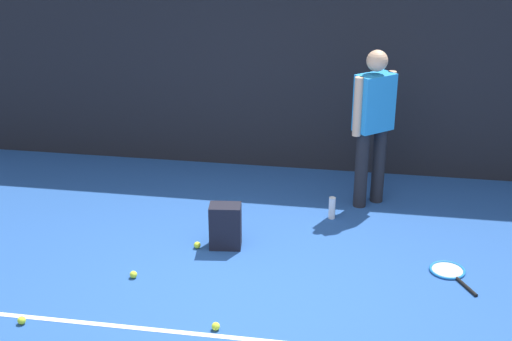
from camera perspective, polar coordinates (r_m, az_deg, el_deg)
name	(u,v)px	position (r m, az deg, el deg)	size (l,w,h in m)	color
ground_plane	(248,297)	(6.09, -0.63, -10.17)	(12.00, 12.00, 0.00)	#234C93
back_fence	(292,68)	(8.35, 2.97, 8.30)	(10.00, 0.10, 2.49)	black
court_line	(235,338)	(5.60, -1.72, -13.38)	(9.00, 0.05, 0.00)	white
tennis_player	(373,119)	(7.47, 9.47, 4.11)	(0.45, 0.43, 1.70)	black
tennis_racket	(449,272)	(6.65, 15.36, -7.90)	(0.44, 0.62, 0.03)	black
backpack	(226,226)	(6.77, -2.48, -4.53)	(0.32, 0.31, 0.44)	black
tennis_ball_near_player	(216,326)	(5.68, -3.28, -12.48)	(0.07, 0.07, 0.07)	#CCE033
tennis_ball_by_fence	(133,275)	(6.42, -9.89, -8.30)	(0.07, 0.07, 0.07)	#CCE033
tennis_ball_mid_court	(22,320)	(6.03, -18.44, -11.43)	(0.07, 0.07, 0.07)	#CCE033
tennis_ball_far_left	(197,245)	(6.83, -4.78, -6.03)	(0.07, 0.07, 0.07)	#CCE033
water_bottle	(332,208)	(7.39, 6.17, -3.03)	(0.07, 0.07, 0.24)	white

